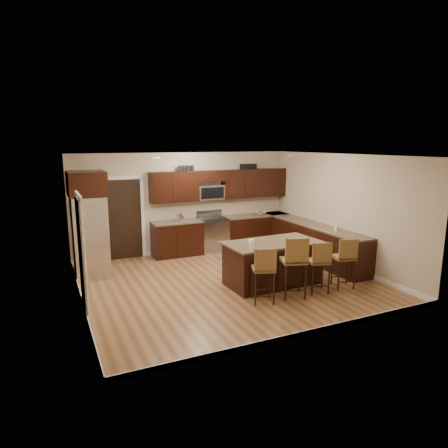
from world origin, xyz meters
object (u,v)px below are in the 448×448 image
stool_left (264,269)px  stool_right (320,261)px  stool_mid (294,260)px  stool_extra (345,257)px  island (272,264)px  refrigerator (89,223)px  range (213,234)px

stool_left → stool_right: stool_left is taller
stool_mid → stool_extra: bearing=17.2°
stool_mid → stool_right: size_ratio=1.14×
island → refrigerator: (-3.41, 2.16, 0.78)m
stool_mid → refrigerator: bearing=155.1°
stool_left → stool_right: size_ratio=1.02×
refrigerator → stool_mid: bearing=-41.7°
stool_right → stool_left: bearing=-163.8°
stool_left → stool_extra: bearing=19.3°
range → stool_mid: (0.08, -3.79, 0.28)m
stool_right → refrigerator: bearing=159.2°
range → island: 2.94m
stool_left → range: bearing=100.5°
refrigerator → stool_right: bearing=-37.0°
refrigerator → stool_extra: (4.63, -3.00, -0.54)m
island → stool_right: (0.57, -0.84, 0.23)m
stool_mid → refrigerator: (-3.38, 3.01, 0.45)m
island → stool_mid: bearing=-93.8°
stool_left → stool_extra: (1.91, 0.00, -0.01)m
stool_right → stool_extra: (0.65, 0.00, 0.00)m
island → stool_left: bearing=-131.3°
range → stool_mid: size_ratio=0.92×
island → stool_extra: bearing=-36.5°
island → stool_left: size_ratio=1.88×
range → stool_extra: range is taller
refrigerator → range: bearing=13.2°
stool_left → stool_extra: size_ratio=1.02×
stool_left → refrigerator: 4.09m
stool_mid → stool_right: 0.61m
island → range: bearing=90.1°
stool_left → stool_mid: size_ratio=0.89×
range → island: size_ratio=0.55×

